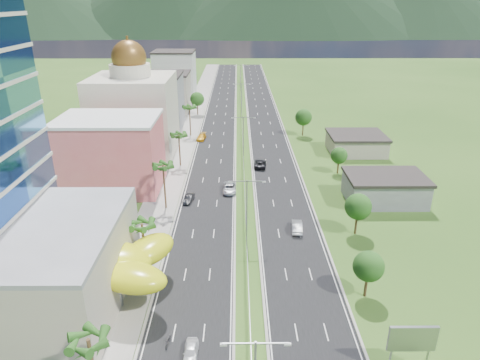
{
  "coord_description": "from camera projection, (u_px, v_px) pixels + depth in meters",
  "views": [
    {
      "loc": [
        -1.5,
        -52.92,
        37.74
      ],
      "look_at": [
        -1.05,
        19.48,
        7.0
      ],
      "focal_mm": 32.0,
      "sensor_mm": 36.0,
      "label": 1
    }
  ],
  "objects": [
    {
      "name": "median_guardrail",
      "position": [
        242.0,
        132.0,
        129.49
      ],
      "size": [
        0.1,
        216.06,
        0.76
      ],
      "color": "gray",
      "rests_on": "ground"
    },
    {
      "name": "pink_shophouse",
      "position": [
        112.0,
        155.0,
        89.83
      ],
      "size": [
        20.0,
        15.0,
        15.0
      ],
      "primitive_type": "cube",
      "color": "#DA595E",
      "rests_on": "ground"
    },
    {
      "name": "lime_canopy",
      "position": [
        101.0,
        262.0,
        57.72
      ],
      "size": [
        18.0,
        15.0,
        7.4
      ],
      "color": "#C7CB13",
      "rests_on": "ground"
    },
    {
      "name": "streetlight_median_d",
      "position": [
        242.0,
        96.0,
        148.27
      ],
      "size": [
        6.04,
        0.25,
        11.0
      ],
      "color": "gray",
      "rests_on": "ground"
    },
    {
      "name": "road_right",
      "position": [
        264.0,
        118.0,
        146.34
      ],
      "size": [
        11.0,
        260.0,
        0.04
      ],
      "primitive_type": "cube",
      "color": "black",
      "rests_on": "ground"
    },
    {
      "name": "leafy_tree_rc",
      "position": [
        339.0,
        156.0,
        98.7
      ],
      "size": [
        3.85,
        3.85,
        6.33
      ],
      "color": "#47301C",
      "rests_on": "ground"
    },
    {
      "name": "car_dark_far_right",
      "position": [
        260.0,
        164.0,
        103.81
      ],
      "size": [
        3.37,
        6.18,
        1.64
      ],
      "primitive_type": "imported",
      "rotation": [
        0.0,
        0.0,
        3.03
      ],
      "color": "black",
      "rests_on": "road_right"
    },
    {
      "name": "shed_far",
      "position": [
        356.0,
        144.0,
        113.41
      ],
      "size": [
        14.0,
        12.0,
        4.4
      ],
      "primitive_type": "cube",
      "color": "#B3A493",
      "rests_on": "ground"
    },
    {
      "name": "shed_near",
      "position": [
        385.0,
        190.0,
        85.67
      ],
      "size": [
        15.0,
        10.0,
        5.0
      ],
      "primitive_type": "cube",
      "color": "gray",
      "rests_on": "ground"
    },
    {
      "name": "domed_building",
      "position": [
        134.0,
        111.0,
        109.49
      ],
      "size": [
        20.0,
        20.0,
        28.7
      ],
      "color": "beige",
      "rests_on": "ground"
    },
    {
      "name": "car_white_near_left",
      "position": [
        191.0,
        352.0,
        48.61
      ],
      "size": [
        1.68,
        4.1,
        1.39
      ],
      "primitive_type": "imported",
      "rotation": [
        0.0,
        0.0,
        0.01
      ],
      "color": "silver",
      "rests_on": "road_left"
    },
    {
      "name": "car_yellow_far_left",
      "position": [
        201.0,
        137.0,
        123.88
      ],
      "size": [
        2.83,
        5.57,
        1.55
      ],
      "primitive_type": "imported",
      "rotation": [
        0.0,
        0.0,
        -0.13
      ],
      "color": "gold",
      "rests_on": "road_left"
    },
    {
      "name": "sidewalk_left",
      "position": [
        192.0,
        118.0,
        146.19
      ],
      "size": [
        7.0,
        260.0,
        0.12
      ],
      "primitive_type": "cube",
      "color": "gray",
      "rests_on": "ground"
    },
    {
      "name": "palm_tree_a",
      "position": [
        89.0,
        343.0,
        39.99
      ],
      "size": [
        3.6,
        3.6,
        9.1
      ],
      "color": "#47301C",
      "rests_on": "ground"
    },
    {
      "name": "road_left",
      "position": [
        220.0,
        118.0,
        146.26
      ],
      "size": [
        11.0,
        260.0,
        0.04
      ],
      "primitive_type": "cube",
      "color": "black",
      "rests_on": "ground"
    },
    {
      "name": "ground",
      "position": [
        248.0,
        274.0,
        63.47
      ],
      "size": [
        500.0,
        500.0,
        0.0
      ],
      "primitive_type": "plane",
      "color": "#2D5119",
      "rests_on": "ground"
    },
    {
      "name": "midrise_beige",
      "position": [
        167.0,
        92.0,
        154.66
      ],
      "size": [
        16.0,
        15.0,
        13.0
      ],
      "primitive_type": "cube",
      "color": "#B3A493",
      "rests_on": "ground"
    },
    {
      "name": "streetlight_median_b",
      "position": [
        247.0,
        204.0,
        70.04
      ],
      "size": [
        6.04,
        0.25,
        11.0
      ],
      "color": "gray",
      "rests_on": "ground"
    },
    {
      "name": "billboard",
      "position": [
        412.0,
        340.0,
        45.27
      ],
      "size": [
        5.2,
        0.35,
        6.2
      ],
      "color": "gray",
      "rests_on": "ground"
    },
    {
      "name": "palm_tree_b",
      "position": [
        142.0,
        227.0,
        62.46
      ],
      "size": [
        3.6,
        3.6,
        8.1
      ],
      "color": "#47301C",
      "rests_on": "ground"
    },
    {
      "name": "car_dark_left",
      "position": [
        189.0,
        198.0,
        85.96
      ],
      "size": [
        2.12,
        4.38,
        1.38
      ],
      "primitive_type": "imported",
      "rotation": [
        0.0,
        0.0,
        -0.16
      ],
      "color": "black",
      "rests_on": "road_left"
    },
    {
      "name": "palm_tree_e",
      "position": [
        189.0,
        108.0,
        124.56
      ],
      "size": [
        3.6,
        3.6,
        9.4
      ],
      "color": "#47301C",
      "rests_on": "ground"
    },
    {
      "name": "mountain_ridge",
      "position": [
        292.0,
        35.0,
        478.01
      ],
      "size": [
        860.0,
        140.0,
        90.0
      ],
      "primitive_type": null,
      "color": "black",
      "rests_on": "ground"
    },
    {
      "name": "leafy_tree_rd",
      "position": [
        304.0,
        117.0,
        125.82
      ],
      "size": [
        4.9,
        4.9,
        8.05
      ],
      "color": "#47301C",
      "rests_on": "ground"
    },
    {
      "name": "midrise_white",
      "position": [
        175.0,
        75.0,
        174.85
      ],
      "size": [
        16.0,
        15.0,
        18.0
      ],
      "primitive_type": "cube",
      "color": "silver",
      "rests_on": "ground"
    },
    {
      "name": "mall_podium",
      "position": [
        4.0,
        268.0,
        55.61
      ],
      "size": [
        30.0,
        24.0,
        11.0
      ],
      "primitive_type": "cube",
      "color": "#B3A493",
      "rests_on": "ground"
    },
    {
      "name": "leafy_tree_lfar",
      "position": [
        197.0,
        99.0,
        148.64
      ],
      "size": [
        4.9,
        4.9,
        8.05
      ],
      "color": "#47301C",
      "rests_on": "ground"
    },
    {
      "name": "palm_tree_c",
      "position": [
        163.0,
        168.0,
        80.31
      ],
      "size": [
        3.6,
        3.6,
        9.6
      ],
      "color": "#47301C",
      "rests_on": "ground"
    },
    {
      "name": "car_silver_mid_left",
      "position": [
        230.0,
        188.0,
        90.35
      ],
      "size": [
        2.76,
        5.92,
        1.64
      ],
      "primitive_type": "imported",
      "rotation": [
        0.0,
        0.0,
        0.01
      ],
      "color": "#A9ACB0",
      "rests_on": "road_left"
    },
    {
      "name": "car_silver_right",
      "position": [
        297.0,
        226.0,
        75.12
      ],
      "size": [
        2.19,
        5.12,
        1.64
      ],
      "primitive_type": "imported",
      "rotation": [
        0.0,
        0.0,
        3.05
      ],
      "color": "#989A9F",
      "rests_on": "road_right"
    },
    {
      "name": "motorcycle",
      "position": [
        168.0,
        340.0,
        50.37
      ],
      "size": [
        0.87,
        2.1,
        1.3
      ],
      "primitive_type": "imported",
      "rotation": [
        0.0,
        0.0,
        -0.13
      ],
      "color": "black",
      "rests_on": "road_left"
    },
    {
      "name": "streetlight_median_c",
      "position": [
        243.0,
        133.0,
        106.85
      ],
      "size": [
        6.04,
        0.25,
        11.0
      ],
      "color": "gray",
      "rests_on": "ground"
    },
    {
      "name": "streetlight_median_e",
      "position": [
        241.0,
        75.0,
        189.69
      ],
      "size": [
        6.04,
        0.25,
        11.0
      ],
      "color": "gray",
      "rests_on": "ground"
    },
    {
      "name": "midrise_grey",
      "position": [
        156.0,
        102.0,
        133.82
      ],
      "size": [
        16.0,
        15.0,
        16.0
      ],
      "primitive_type": "cube",
      "color": "gray",
      "rests_on": "ground"
    },
    {
      "name": "palm_tree_d",
      "position": [
        179.0,
        136.0,
        101.85
      ],
      "size": [
        3.6,
        3.6,
        8.6
      ],
      "color": "#47301C",
      "rests_on": "ground"
    },
    {
      "name": "leafy_tree_rb",
      "position": [
        358.0,
        207.0,
        72.6
      ],
      "size": [
        4.55,
        4.55,
        7.47
      ],
      "color": "#47301C",
      "rests_on": "ground"
    },
    {
      "name": "leafy_tree_ra",
      "position": [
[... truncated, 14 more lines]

